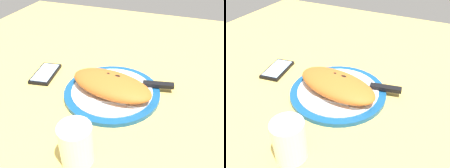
# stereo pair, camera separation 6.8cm
# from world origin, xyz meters

# --- Properties ---
(ground_plane) EXTENTS (1.50, 1.50, 0.03)m
(ground_plane) POSITION_xyz_m (0.00, 0.00, -0.01)
(ground_plane) COLOR #DBB756
(plate) EXTENTS (0.28, 0.28, 0.02)m
(plate) POSITION_xyz_m (0.00, 0.00, 0.01)
(plate) COLOR navy
(plate) RESTS_ON ground_plane
(calzone) EXTENTS (0.27, 0.17, 0.05)m
(calzone) POSITION_xyz_m (-0.00, -0.01, 0.04)
(calzone) COLOR #C16023
(calzone) RESTS_ON plate
(fork) EXTENTS (0.16, 0.04, 0.00)m
(fork) POSITION_xyz_m (0.04, -0.05, 0.02)
(fork) COLOR silver
(fork) RESTS_ON plate
(knife) EXTENTS (0.23, 0.06, 0.01)m
(knife) POSITION_xyz_m (0.09, 0.06, 0.02)
(knife) COLOR silver
(knife) RESTS_ON plate
(smartphone) EXTENTS (0.08, 0.13, 0.01)m
(smartphone) POSITION_xyz_m (-0.24, 0.02, 0.01)
(smartphone) COLOR black
(smartphone) RESTS_ON ground_plane
(water_glass) EXTENTS (0.07, 0.07, 0.10)m
(water_glass) POSITION_xyz_m (0.01, -0.24, 0.04)
(water_glass) COLOR silver
(water_glass) RESTS_ON ground_plane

